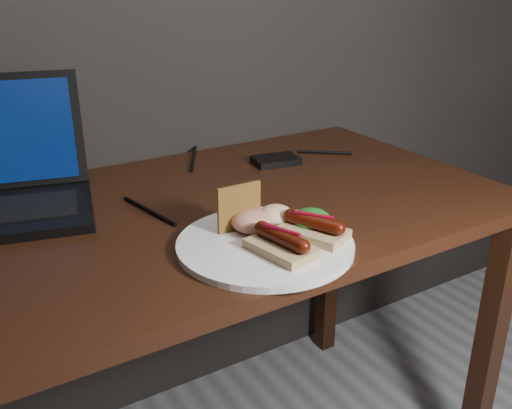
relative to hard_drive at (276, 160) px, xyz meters
The scene contains 10 objects.
desk 0.39m from the hard_drive, 155.84° to the right, with size 1.40×0.70×0.75m.
hard_drive is the anchor object (origin of this frame).
desk_cables 0.34m from the hard_drive, behind, with size 1.08×0.46×0.01m.
plate 0.46m from the hard_drive, 125.67° to the right, with size 0.31×0.31×0.01m, color white.
bread_sausage_center 0.50m from the hard_drive, 122.35° to the right, with size 0.09×0.13×0.04m.
bread_sausage_right 0.44m from the hard_drive, 114.90° to the right, with size 0.11×0.13×0.04m.
crispbread 0.42m from the hard_drive, 132.46° to the right, with size 0.09×0.01×0.09m, color olive.
salad_greens 0.41m from the hard_drive, 114.59° to the right, with size 0.07×0.07×0.04m, color #105113.
salsa_mound 0.42m from the hard_drive, 129.36° to the right, with size 0.07×0.07×0.04m, color #A51011.
coleslaw_mound 0.38m from the hard_drive, 123.44° to the right, with size 0.06×0.06×0.04m, color silver.
Camera 1 is at (-0.39, 0.42, 1.20)m, focal length 40.00 mm.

